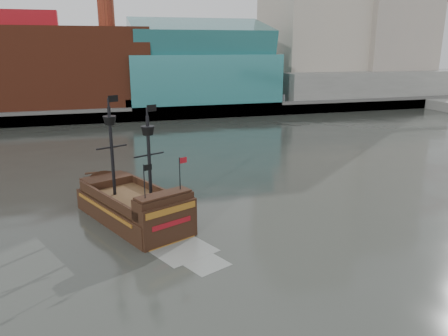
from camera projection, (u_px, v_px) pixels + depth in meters
name	position (u px, v px, depth m)	size (l,w,h in m)	color
ground	(316.00, 295.00, 25.04)	(400.00, 400.00, 0.00)	#2C2F2A
promenade_far	(142.00, 98.00, 109.69)	(220.00, 60.00, 2.00)	slate
seawall	(159.00, 114.00, 82.38)	(220.00, 1.00, 2.60)	#4C4C49
crane_a	(439.00, 24.00, 116.84)	(22.50, 4.00, 32.25)	slate
crane_b	(439.00, 39.00, 129.64)	(19.10, 4.00, 26.25)	slate
pirate_ship	(134.00, 210.00, 35.25)	(9.79, 14.92, 10.80)	black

